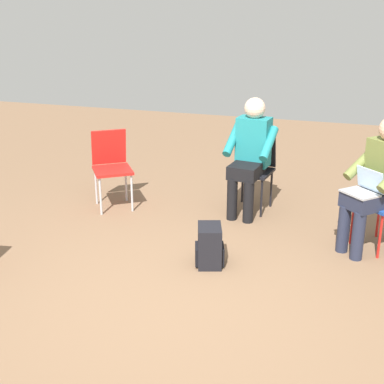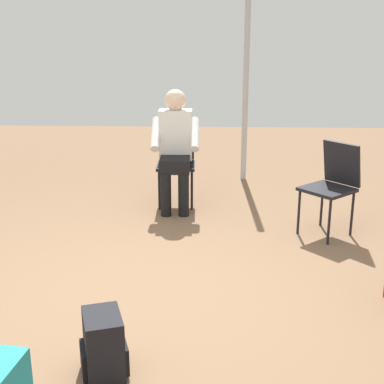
{
  "view_description": "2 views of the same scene",
  "coord_description": "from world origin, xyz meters",
  "px_view_note": "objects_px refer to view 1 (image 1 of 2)",
  "views": [
    {
      "loc": [
        -3.3,
        -1.23,
        2.19
      ],
      "look_at": [
        -0.05,
        -0.19,
        0.96
      ],
      "focal_mm": 50.0,
      "sensor_mm": 36.0,
      "label": 1
    },
    {
      "loc": [
        3.28,
        0.49,
        1.84
      ],
      "look_at": [
        0.27,
        0.38,
        0.91
      ],
      "focal_mm": 50.0,
      "sensor_mm": 36.0,
      "label": 2
    }
  ],
  "objects_px": {
    "chair_northeast": "(111,163)",
    "backpack_near_laptop_user": "(210,248)",
    "person_in_teal": "(250,151)",
    "chair_east": "(255,165)",
    "person_with_laptop": "(378,178)"
  },
  "relations": [
    {
      "from": "chair_northeast",
      "to": "backpack_near_laptop_user",
      "type": "xyz_separation_m",
      "value": [
        -1.05,
        -1.43,
        -0.34
      ]
    },
    {
      "from": "chair_northeast",
      "to": "backpack_near_laptop_user",
      "type": "distance_m",
      "value": 1.8
    },
    {
      "from": "person_in_teal",
      "to": "chair_east",
      "type": "bearing_deg",
      "value": -90.0
    },
    {
      "from": "person_with_laptop",
      "to": "backpack_near_laptop_user",
      "type": "distance_m",
      "value": 1.62
    },
    {
      "from": "chair_east",
      "to": "person_with_laptop",
      "type": "xyz_separation_m",
      "value": [
        -0.73,
        -1.25,
        0.2
      ]
    },
    {
      "from": "chair_east",
      "to": "person_in_teal",
      "type": "bearing_deg",
      "value": 90.0
    },
    {
      "from": "chair_northeast",
      "to": "person_with_laptop",
      "type": "distance_m",
      "value": 2.79
    },
    {
      "from": "chair_east",
      "to": "chair_northeast",
      "type": "distance_m",
      "value": 1.58
    },
    {
      "from": "chair_northeast",
      "to": "backpack_near_laptop_user",
      "type": "relative_size",
      "value": 2.36
    },
    {
      "from": "chair_northeast",
      "to": "backpack_near_laptop_user",
      "type": "bearing_deg",
      "value": 108.53
    },
    {
      "from": "chair_northeast",
      "to": "chair_east",
      "type": "bearing_deg",
      "value": 160.5
    },
    {
      "from": "person_with_laptop",
      "to": "backpack_near_laptop_user",
      "type": "bearing_deg",
      "value": 73.13
    },
    {
      "from": "chair_east",
      "to": "person_with_laptop",
      "type": "height_order",
      "value": "person_with_laptop"
    },
    {
      "from": "chair_northeast",
      "to": "backpack_near_laptop_user",
      "type": "height_order",
      "value": "chair_northeast"
    },
    {
      "from": "chair_east",
      "to": "chair_northeast",
      "type": "xyz_separation_m",
      "value": [
        -0.43,
        1.52,
        0.0
      ]
    }
  ]
}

